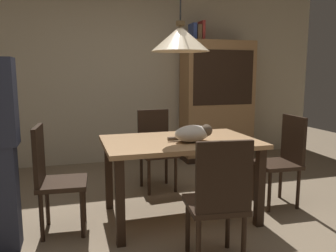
{
  "coord_description": "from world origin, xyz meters",
  "views": [
    {
      "loc": [
        -0.87,
        -2.49,
        1.35
      ],
      "look_at": [
        0.04,
        0.58,
        0.85
      ],
      "focal_mm": 35.66,
      "sensor_mm": 36.0,
      "label": 1
    }
  ],
  "objects_px": {
    "book_red_tall": "(201,31)",
    "chair_right_side": "(284,156)",
    "book_brown_thick": "(197,33)",
    "chair_left_side": "(53,175)",
    "pendant_lamp": "(180,38)",
    "book_blue_wide": "(193,32)",
    "hutch_bookcase": "(217,103)",
    "chair_far_back": "(156,145)",
    "chair_near_front": "(219,198)",
    "cat_sleeping": "(193,133)",
    "dining_table": "(180,150)"
  },
  "relations": [
    {
      "from": "dining_table",
      "to": "hutch_bookcase",
      "type": "bearing_deg",
      "value": 56.92
    },
    {
      "from": "hutch_bookcase",
      "to": "book_red_tall",
      "type": "relative_size",
      "value": 6.61
    },
    {
      "from": "book_brown_thick",
      "to": "book_blue_wide",
      "type": "bearing_deg",
      "value": 180.0
    },
    {
      "from": "book_red_tall",
      "to": "dining_table",
      "type": "bearing_deg",
      "value": -116.85
    },
    {
      "from": "chair_left_side",
      "to": "chair_near_front",
      "type": "bearing_deg",
      "value": -38.31
    },
    {
      "from": "book_blue_wide",
      "to": "chair_right_side",
      "type": "bearing_deg",
      "value": -81.49
    },
    {
      "from": "hutch_bookcase",
      "to": "book_red_tall",
      "type": "distance_m",
      "value": 1.14
    },
    {
      "from": "book_blue_wide",
      "to": "book_brown_thick",
      "type": "height_order",
      "value": "book_blue_wide"
    },
    {
      "from": "pendant_lamp",
      "to": "book_red_tall",
      "type": "bearing_deg",
      "value": 63.15
    },
    {
      "from": "chair_far_back",
      "to": "book_blue_wide",
      "type": "distance_m",
      "value": 1.99
    },
    {
      "from": "chair_near_front",
      "to": "cat_sleeping",
      "type": "distance_m",
      "value": 0.82
    },
    {
      "from": "chair_right_side",
      "to": "chair_near_front",
      "type": "height_order",
      "value": "same"
    },
    {
      "from": "book_red_tall",
      "to": "chair_right_side",
      "type": "bearing_deg",
      "value": -85.63
    },
    {
      "from": "hutch_bookcase",
      "to": "pendant_lamp",
      "type": "bearing_deg",
      "value": -123.08
    },
    {
      "from": "book_blue_wide",
      "to": "book_brown_thick",
      "type": "distance_m",
      "value": 0.08
    },
    {
      "from": "chair_near_front",
      "to": "chair_far_back",
      "type": "distance_m",
      "value": 1.76
    },
    {
      "from": "chair_far_back",
      "to": "pendant_lamp",
      "type": "height_order",
      "value": "pendant_lamp"
    },
    {
      "from": "chair_right_side",
      "to": "chair_far_back",
      "type": "distance_m",
      "value": 1.44
    },
    {
      "from": "cat_sleeping",
      "to": "pendant_lamp",
      "type": "bearing_deg",
      "value": 124.0
    },
    {
      "from": "book_blue_wide",
      "to": "book_red_tall",
      "type": "relative_size",
      "value": 0.86
    },
    {
      "from": "cat_sleeping",
      "to": "book_blue_wide",
      "type": "xyz_separation_m",
      "value": [
        0.75,
        2.06,
        1.14
      ]
    },
    {
      "from": "dining_table",
      "to": "chair_left_side",
      "type": "distance_m",
      "value": 1.14
    },
    {
      "from": "chair_near_front",
      "to": "book_red_tall",
      "type": "xyz_separation_m",
      "value": [
        0.99,
        2.81,
        1.48
      ]
    },
    {
      "from": "dining_table",
      "to": "book_brown_thick",
      "type": "bearing_deg",
      "value": 64.75
    },
    {
      "from": "hutch_bookcase",
      "to": "book_red_tall",
      "type": "xyz_separation_m",
      "value": [
        -0.28,
        0.0,
        1.1
      ]
    },
    {
      "from": "hutch_bookcase",
      "to": "book_blue_wide",
      "type": "height_order",
      "value": "book_blue_wide"
    },
    {
      "from": "chair_right_side",
      "to": "book_brown_thick",
      "type": "xyz_separation_m",
      "value": [
        -0.22,
        1.94,
        1.45
      ]
    },
    {
      "from": "pendant_lamp",
      "to": "book_brown_thick",
      "type": "distance_m",
      "value": 2.16
    },
    {
      "from": "dining_table",
      "to": "book_blue_wide",
      "type": "distance_m",
      "value": 2.49
    },
    {
      "from": "dining_table",
      "to": "chair_far_back",
      "type": "height_order",
      "value": "chair_far_back"
    },
    {
      "from": "pendant_lamp",
      "to": "book_blue_wide",
      "type": "xyz_separation_m",
      "value": [
        0.84,
        1.94,
        0.31
      ]
    },
    {
      "from": "book_blue_wide",
      "to": "pendant_lamp",
      "type": "bearing_deg",
      "value": -113.41
    },
    {
      "from": "chair_right_side",
      "to": "dining_table",
      "type": "bearing_deg",
      "value": 179.78
    },
    {
      "from": "chair_right_side",
      "to": "cat_sleeping",
      "type": "relative_size",
      "value": 2.32
    },
    {
      "from": "chair_right_side",
      "to": "pendant_lamp",
      "type": "height_order",
      "value": "pendant_lamp"
    },
    {
      "from": "book_brown_thick",
      "to": "chair_left_side",
      "type": "bearing_deg",
      "value": -136.61
    },
    {
      "from": "chair_right_side",
      "to": "book_brown_thick",
      "type": "height_order",
      "value": "book_brown_thick"
    },
    {
      "from": "hutch_bookcase",
      "to": "chair_left_side",
      "type": "bearing_deg",
      "value": -141.08
    },
    {
      "from": "chair_near_front",
      "to": "dining_table",
      "type": "bearing_deg",
      "value": 89.39
    },
    {
      "from": "chair_far_back",
      "to": "book_brown_thick",
      "type": "distance_m",
      "value": 2.01
    },
    {
      "from": "chair_far_back",
      "to": "chair_left_side",
      "type": "bearing_deg",
      "value": -142.17
    },
    {
      "from": "book_blue_wide",
      "to": "book_brown_thick",
      "type": "bearing_deg",
      "value": 0.0
    },
    {
      "from": "dining_table",
      "to": "chair_near_front",
      "type": "distance_m",
      "value": 0.89
    },
    {
      "from": "book_blue_wide",
      "to": "chair_left_side",
      "type": "bearing_deg",
      "value": -135.54
    },
    {
      "from": "chair_near_front",
      "to": "cat_sleeping",
      "type": "xyz_separation_m",
      "value": [
        0.09,
        0.75,
        0.32
      ]
    },
    {
      "from": "chair_far_back",
      "to": "cat_sleeping",
      "type": "height_order",
      "value": "chair_far_back"
    },
    {
      "from": "chair_left_side",
      "to": "chair_right_side",
      "type": "relative_size",
      "value": 1.0
    },
    {
      "from": "chair_left_side",
      "to": "chair_near_front",
      "type": "height_order",
      "value": "same"
    },
    {
      "from": "chair_left_side",
      "to": "book_blue_wide",
      "type": "xyz_separation_m",
      "value": [
        1.97,
        1.93,
        1.46
      ]
    },
    {
      "from": "chair_left_side",
      "to": "book_red_tall",
      "type": "xyz_separation_m",
      "value": [
        2.11,
        1.93,
        1.48
      ]
    }
  ]
}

